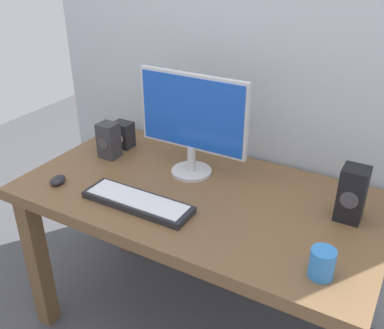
{
  "coord_description": "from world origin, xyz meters",
  "views": [
    {
      "loc": [
        0.74,
        -1.35,
        1.72
      ],
      "look_at": [
        -0.03,
        0.0,
        0.9
      ],
      "focal_mm": 40.89,
      "sensor_mm": 36.0,
      "label": 1
    }
  ],
  "objects_px": {
    "monitor": "(192,120)",
    "speaker_left": "(109,140)",
    "coffee_mug": "(322,263)",
    "desk": "(199,214)",
    "audio_controller": "(123,135)",
    "keyboard_primary": "(138,202)",
    "speaker_right": "(352,194)",
    "mouse": "(58,180)"
  },
  "relations": [
    {
      "from": "desk",
      "to": "mouse",
      "type": "bearing_deg",
      "value": -157.07
    },
    {
      "from": "speaker_left",
      "to": "coffee_mug",
      "type": "relative_size",
      "value": 1.71
    },
    {
      "from": "keyboard_primary",
      "to": "monitor",
      "type": "bearing_deg",
      "value": 80.77
    },
    {
      "from": "speaker_left",
      "to": "coffee_mug",
      "type": "distance_m",
      "value": 1.14
    },
    {
      "from": "desk",
      "to": "speaker_left",
      "type": "height_order",
      "value": "speaker_left"
    },
    {
      "from": "speaker_left",
      "to": "audio_controller",
      "type": "bearing_deg",
      "value": 95.76
    },
    {
      "from": "desk",
      "to": "speaker_left",
      "type": "distance_m",
      "value": 0.57
    },
    {
      "from": "monitor",
      "to": "speaker_right",
      "type": "relative_size",
      "value": 2.36
    },
    {
      "from": "audio_controller",
      "to": "speaker_right",
      "type": "bearing_deg",
      "value": -4.27
    },
    {
      "from": "mouse",
      "to": "monitor",
      "type": "bearing_deg",
      "value": 25.54
    },
    {
      "from": "speaker_left",
      "to": "keyboard_primary",
      "type": "bearing_deg",
      "value": -37.33
    },
    {
      "from": "monitor",
      "to": "speaker_left",
      "type": "relative_size",
      "value": 2.95
    },
    {
      "from": "desk",
      "to": "monitor",
      "type": "bearing_deg",
      "value": 128.4
    },
    {
      "from": "mouse",
      "to": "speaker_right",
      "type": "relative_size",
      "value": 0.39
    },
    {
      "from": "speaker_right",
      "to": "speaker_left",
      "type": "height_order",
      "value": "speaker_right"
    },
    {
      "from": "desk",
      "to": "keyboard_primary",
      "type": "relative_size",
      "value": 3.27
    },
    {
      "from": "speaker_right",
      "to": "audio_controller",
      "type": "bearing_deg",
      "value": 175.73
    },
    {
      "from": "keyboard_primary",
      "to": "mouse",
      "type": "height_order",
      "value": "mouse"
    },
    {
      "from": "speaker_left",
      "to": "speaker_right",
      "type": "bearing_deg",
      "value": 2.05
    },
    {
      "from": "audio_controller",
      "to": "coffee_mug",
      "type": "bearing_deg",
      "value": -21.91
    },
    {
      "from": "speaker_left",
      "to": "coffee_mug",
      "type": "xyz_separation_m",
      "value": [
        1.09,
        -0.32,
        -0.04
      ]
    },
    {
      "from": "keyboard_primary",
      "to": "audio_controller",
      "type": "bearing_deg",
      "value": 133.26
    },
    {
      "from": "monitor",
      "to": "coffee_mug",
      "type": "bearing_deg",
      "value": -29.52
    },
    {
      "from": "desk",
      "to": "keyboard_primary",
      "type": "bearing_deg",
      "value": -128.34
    },
    {
      "from": "desk",
      "to": "coffee_mug",
      "type": "distance_m",
      "value": 0.64
    },
    {
      "from": "desk",
      "to": "speaker_right",
      "type": "distance_m",
      "value": 0.62
    },
    {
      "from": "keyboard_primary",
      "to": "mouse",
      "type": "xyz_separation_m",
      "value": [
        -0.4,
        -0.03,
        0.0
      ]
    },
    {
      "from": "speaker_right",
      "to": "audio_controller",
      "type": "height_order",
      "value": "speaker_right"
    },
    {
      "from": "keyboard_primary",
      "to": "speaker_right",
      "type": "distance_m",
      "value": 0.81
    },
    {
      "from": "monitor",
      "to": "coffee_mug",
      "type": "distance_m",
      "value": 0.8
    },
    {
      "from": "monitor",
      "to": "audio_controller",
      "type": "xyz_separation_m",
      "value": [
        -0.43,
        0.06,
        -0.19
      ]
    },
    {
      "from": "desk",
      "to": "monitor",
      "type": "relative_size",
      "value": 2.99
    },
    {
      "from": "speaker_left",
      "to": "audio_controller",
      "type": "distance_m",
      "value": 0.12
    },
    {
      "from": "monitor",
      "to": "speaker_right",
      "type": "distance_m",
      "value": 0.7
    },
    {
      "from": "speaker_right",
      "to": "speaker_left",
      "type": "bearing_deg",
      "value": -177.95
    },
    {
      "from": "coffee_mug",
      "to": "keyboard_primary",
      "type": "bearing_deg",
      "value": 176.46
    },
    {
      "from": "coffee_mug",
      "to": "desk",
      "type": "bearing_deg",
      "value": 156.42
    },
    {
      "from": "speaker_left",
      "to": "mouse",
      "type": "bearing_deg",
      "value": -95.77
    },
    {
      "from": "audio_controller",
      "to": "keyboard_primary",
      "type": "bearing_deg",
      "value": -46.74
    },
    {
      "from": "speaker_left",
      "to": "desk",
      "type": "bearing_deg",
      "value": -8.05
    },
    {
      "from": "keyboard_primary",
      "to": "audio_controller",
      "type": "relative_size",
      "value": 3.56
    },
    {
      "from": "desk",
      "to": "keyboard_primary",
      "type": "xyz_separation_m",
      "value": [
        -0.16,
        -0.2,
        0.13
      ]
    }
  ]
}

